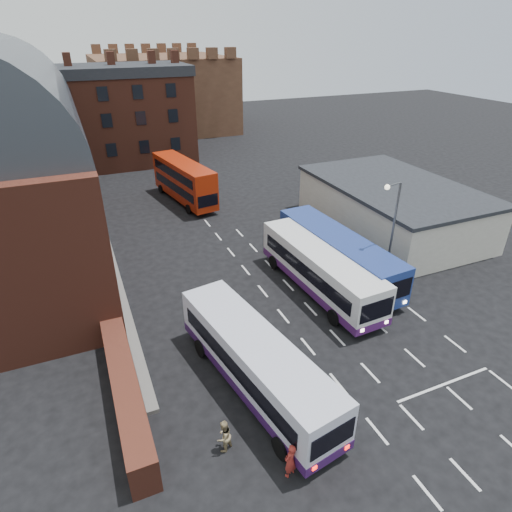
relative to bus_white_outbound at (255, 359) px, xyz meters
name	(u,v)px	position (x,y,z in m)	size (l,w,h in m)	color
ground	(330,374)	(4.02, -0.75, -1.82)	(180.00, 180.00, 0.00)	black
forecourt_wall	(126,392)	(-6.18, 1.25, -0.92)	(1.20, 10.00, 1.80)	#602B1E
cream_building	(392,206)	(19.02, 13.25, 0.33)	(10.40, 16.40, 4.25)	beige
brick_terrace	(104,122)	(-1.98, 45.25, 3.68)	(22.00, 10.00, 11.00)	brown
castle_keep	(162,93)	(10.02, 65.25, 4.18)	(22.00, 22.00, 12.00)	brown
bus_white_outbound	(255,359)	(0.00, 0.00, 0.00)	(4.42, 11.59, 3.09)	silver
bus_white_inbound	(320,267)	(7.62, 6.60, 0.04)	(3.38, 11.71, 3.16)	white
bus_blue	(337,252)	(9.87, 7.95, 0.10)	(3.62, 12.11, 3.26)	navy
bus_red_double	(184,181)	(3.65, 27.30, 0.42)	(4.18, 10.82, 4.23)	#A32209
street_lamp	(391,225)	(12.36, 5.62, 2.77)	(1.53, 0.51, 7.62)	#525355
pedestrian_red	(290,461)	(-0.64, -5.08, -0.95)	(0.63, 0.42, 1.74)	maroon
pedestrian_beige	(224,436)	(-2.71, -2.87, -1.01)	(0.79, 0.61, 1.62)	tan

